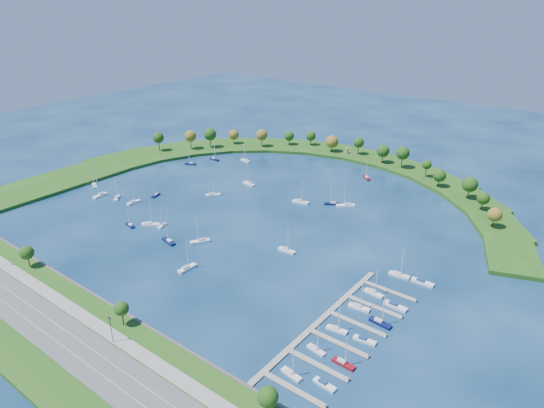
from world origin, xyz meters
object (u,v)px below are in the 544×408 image
Objects in this scene: harbor_tower at (347,151)px; moored_boat_10 at (332,203)px; moored_boat_9 at (156,195)px; moored_boat_1 at (301,201)px; docked_boat_0 at (291,373)px; docked_boat_8 at (374,292)px; docked_boat_10 at (399,274)px; docked_boat_3 at (343,363)px; dock_system at (337,328)px; moored_boat_12 at (150,224)px; docked_boat_2 at (316,349)px; moored_boat_17 at (249,183)px; moored_boat_3 at (95,185)px; moored_boat_20 at (117,197)px; moored_boat_0 at (187,268)px; moored_boat_16 at (367,177)px; moored_boat_13 at (213,194)px; docked_boat_4 at (337,329)px; moored_boat_5 at (200,241)px; moored_boat_15 at (190,163)px; moored_boat_7 at (287,250)px; moored_boat_14 at (214,159)px; moored_boat_2 at (162,225)px; moored_boat_11 at (130,225)px; moored_boat_6 at (134,202)px; docked_boat_1 at (324,384)px; moored_boat_8 at (169,241)px; docked_boat_5 at (364,340)px; moored_boat_4 at (245,160)px; docked_boat_6 at (359,307)px; docked_boat_7 at (380,322)px; docked_boat_9 at (395,306)px; moored_boat_19 at (100,195)px; docked_boat_11 at (422,282)px.

moored_boat_10 is at bearing -65.50° from harbor_tower.
moored_boat_9 reaches higher than harbor_tower.
docked_boat_0 is (74.17, -112.64, -0.08)m from moored_boat_1.
docked_boat_10 is at bearing 87.57° from docked_boat_8.
dock_system is at bearing 128.63° from docked_boat_3.
docked_boat_8 is at bearing -29.44° from moored_boat_12.
docked_boat_2 is at bearing -89.02° from dock_system.
docked_boat_0 is (115.54, -116.66, -0.05)m from moored_boat_17.
moored_boat_9 is at bearing -136.34° from moored_boat_3.
moored_boat_20 reaches higher than harbor_tower.
moored_boat_0 reaches higher than moored_boat_16.
moored_boat_13 is 135.99m from docked_boat_4.
moored_boat_1 is 1.20× the size of docked_boat_3.
moored_boat_5 is 115.50m from moored_boat_15.
moored_boat_5 is at bearing -138.46° from moored_boat_20.
moored_boat_7 is at bearing 139.40° from moored_boat_16.
moored_boat_12 reaches higher than moored_boat_14.
harbor_tower reaches higher than dock_system.
moored_boat_11 reaches higher than moored_boat_2.
docked_boat_1 is at bearing -105.07° from moored_boat_6.
moored_boat_13 is (-73.22, 27.26, 0.00)m from moored_boat_7.
moored_boat_17 is at bearing 142.87° from docked_boat_3.
moored_boat_7 reaches higher than moored_boat_10.
moored_boat_8 reaches higher than moored_boat_9.
harbor_tower reaches higher than docked_boat_1.
moored_boat_6 is at bearing -109.51° from harbor_tower.
moored_boat_16 is at bearing 4.55° from moored_boat_13.
moored_boat_15 is 204.60m from docked_boat_5.
docked_boat_6 is at bearing 156.88° from moored_boat_4.
docked_boat_1 is (171.87, -50.08, -0.31)m from moored_boat_20.
moored_boat_12 is at bearing -175.50° from docked_boat_7.
moored_boat_8 is at bearing -116.35° from moored_boat_13.
docked_boat_10 is (2.39, 18.49, 0.02)m from docked_boat_8.
moored_boat_7 is at bearing 135.27° from docked_boat_4.
moored_boat_5 is 95.88m from docked_boat_7.
moored_boat_3 is 199.44m from docked_boat_9.
moored_boat_5 reaches higher than moored_boat_11.
moored_boat_16 is at bearing 119.23° from docked_boat_1.
dock_system is 6.84× the size of docked_boat_8.
moored_boat_8 reaches higher than moored_boat_7.
moored_boat_5 is 1.15× the size of moored_boat_6.
moored_boat_20 is (27.57, -3.88, -0.00)m from moored_boat_3.
moored_boat_2 is 112.92m from docked_boat_6.
moored_boat_5 is at bearing -46.31° from moored_boat_14.
moored_boat_19 is at bearing -176.23° from docked_boat_9.
docked_boat_11 reaches higher than dock_system.
moored_boat_7 is 1.36× the size of docked_boat_11.
docked_boat_7 is (199.46, -16.30, 0.03)m from moored_boat_3.
docked_boat_10 reaches higher than docked_boat_5.
moored_boat_8 reaches higher than docked_boat_4.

